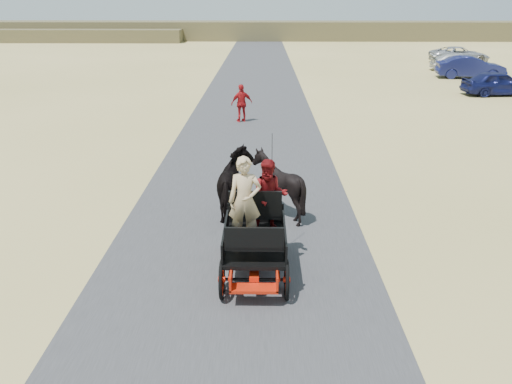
{
  "coord_description": "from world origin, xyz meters",
  "views": [
    {
      "loc": [
        0.54,
        -9.07,
        5.38
      ],
      "look_at": [
        0.39,
        1.64,
        1.2
      ],
      "focal_mm": 35.0,
      "sensor_mm": 36.0,
      "label": 1
    }
  ],
  "objects_px": {
    "pedestrian": "(242,103)",
    "car_d": "(459,55)",
    "horse_left": "(236,185)",
    "horse_right": "(278,185)",
    "car_a": "(498,83)",
    "car_c": "(459,62)",
    "carriage": "(255,258)",
    "car_b": "(470,67)"
  },
  "relations": [
    {
      "from": "horse_right",
      "to": "pedestrian",
      "type": "bearing_deg",
      "value": -82.64
    },
    {
      "from": "car_a",
      "to": "car_d",
      "type": "xyz_separation_m",
      "value": [
        3.43,
        15.63,
        0.0
      ]
    },
    {
      "from": "horse_left",
      "to": "pedestrian",
      "type": "relative_size",
      "value": 1.16
    },
    {
      "from": "car_a",
      "to": "car_c",
      "type": "relative_size",
      "value": 0.93
    },
    {
      "from": "car_b",
      "to": "car_c",
      "type": "xyz_separation_m",
      "value": [
        0.66,
        3.95,
        -0.13
      ]
    },
    {
      "from": "horse_left",
      "to": "car_d",
      "type": "distance_m",
      "value": 37.81
    },
    {
      "from": "pedestrian",
      "to": "car_b",
      "type": "distance_m",
      "value": 20.85
    },
    {
      "from": "car_a",
      "to": "car_b",
      "type": "bearing_deg",
      "value": -12.57
    },
    {
      "from": "pedestrian",
      "to": "horse_right",
      "type": "bearing_deg",
      "value": 76.28
    },
    {
      "from": "carriage",
      "to": "horse_left",
      "type": "xyz_separation_m",
      "value": [
        -0.55,
        3.0,
        0.49
      ]
    },
    {
      "from": "car_c",
      "to": "car_a",
      "type": "bearing_deg",
      "value": 177.82
    },
    {
      "from": "car_d",
      "to": "horse_left",
      "type": "bearing_deg",
      "value": 153.53
    },
    {
      "from": "carriage",
      "to": "car_c",
      "type": "relative_size",
      "value": 0.54
    },
    {
      "from": "horse_left",
      "to": "car_d",
      "type": "height_order",
      "value": "horse_left"
    },
    {
      "from": "car_c",
      "to": "car_d",
      "type": "relative_size",
      "value": 0.88
    },
    {
      "from": "carriage",
      "to": "car_b",
      "type": "xyz_separation_m",
      "value": [
        14.91,
        27.35,
        0.4
      ]
    },
    {
      "from": "horse_left",
      "to": "car_d",
      "type": "bearing_deg",
      "value": -118.31
    },
    {
      "from": "carriage",
      "to": "car_d",
      "type": "bearing_deg",
      "value": 64.4
    },
    {
      "from": "carriage",
      "to": "car_c",
      "type": "xyz_separation_m",
      "value": [
        15.57,
        31.29,
        0.28
      ]
    },
    {
      "from": "car_b",
      "to": "carriage",
      "type": "bearing_deg",
      "value": 158.87
    },
    {
      "from": "horse_right",
      "to": "pedestrian",
      "type": "distance_m",
      "value": 10.76
    },
    {
      "from": "car_a",
      "to": "horse_left",
      "type": "bearing_deg",
      "value": 136.08
    },
    {
      "from": "carriage",
      "to": "car_b",
      "type": "distance_m",
      "value": 31.15
    },
    {
      "from": "car_a",
      "to": "car_d",
      "type": "bearing_deg",
      "value": -16.86
    },
    {
      "from": "carriage",
      "to": "car_d",
      "type": "xyz_separation_m",
      "value": [
        17.38,
        36.29,
        0.34
      ]
    },
    {
      "from": "pedestrian",
      "to": "car_d",
      "type": "bearing_deg",
      "value": -149.92
    },
    {
      "from": "pedestrian",
      "to": "car_c",
      "type": "height_order",
      "value": "pedestrian"
    },
    {
      "from": "pedestrian",
      "to": "car_b",
      "type": "bearing_deg",
      "value": -160.08
    },
    {
      "from": "horse_right",
      "to": "pedestrian",
      "type": "relative_size",
      "value": 0.98
    },
    {
      "from": "carriage",
      "to": "car_c",
      "type": "distance_m",
      "value": 34.95
    },
    {
      "from": "carriage",
      "to": "car_a",
      "type": "bearing_deg",
      "value": 55.95
    },
    {
      "from": "horse_right",
      "to": "pedestrian",
      "type": "height_order",
      "value": "pedestrian"
    },
    {
      "from": "car_c",
      "to": "car_d",
      "type": "bearing_deg",
      "value": -13.57
    },
    {
      "from": "horse_right",
      "to": "horse_left",
      "type": "bearing_deg",
      "value": 0.0
    },
    {
      "from": "horse_right",
      "to": "car_d",
      "type": "relative_size",
      "value": 0.34
    },
    {
      "from": "car_a",
      "to": "carriage",
      "type": "bearing_deg",
      "value": 141.44
    },
    {
      "from": "horse_right",
      "to": "car_c",
      "type": "distance_m",
      "value": 32.03
    },
    {
      "from": "carriage",
      "to": "car_a",
      "type": "relative_size",
      "value": 0.59
    },
    {
      "from": "horse_right",
      "to": "pedestrian",
      "type": "xyz_separation_m",
      "value": [
        -1.38,
        10.67,
        0.01
      ]
    },
    {
      "from": "horse_right",
      "to": "car_b",
      "type": "distance_m",
      "value": 28.27
    },
    {
      "from": "horse_right",
      "to": "car_a",
      "type": "distance_m",
      "value": 22.17
    },
    {
      "from": "carriage",
      "to": "pedestrian",
      "type": "relative_size",
      "value": 1.39
    }
  ]
}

